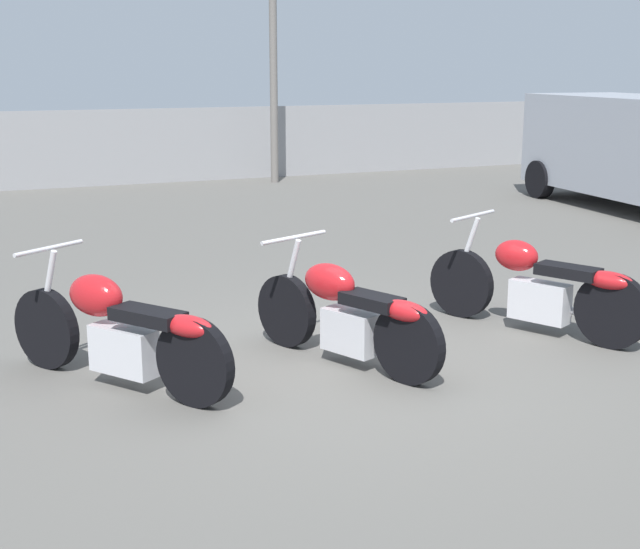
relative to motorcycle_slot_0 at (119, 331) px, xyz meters
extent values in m
plane|color=#5B5954|center=(1.82, -0.32, -0.45)|extent=(60.00, 60.00, 0.00)
cube|color=gray|center=(1.82, 11.98, 0.33)|extent=(40.00, 0.04, 1.55)
cylinder|color=slate|center=(5.43, 11.09, 3.23)|extent=(0.16, 0.16, 7.36)
cylinder|color=black|center=(-0.47, 0.69, -0.12)|extent=(0.45, 0.61, 0.66)
cylinder|color=black|center=(0.42, -0.62, -0.12)|extent=(0.45, 0.61, 0.66)
cube|color=silver|center=(0.02, -0.03, -0.15)|extent=(0.48, 0.58, 0.37)
ellipsoid|color=red|center=(-0.13, 0.19, 0.25)|extent=(0.51, 0.58, 0.33)
cube|color=black|center=(0.17, -0.25, 0.17)|extent=(0.53, 0.63, 0.10)
ellipsoid|color=red|center=(0.39, -0.58, 0.15)|extent=(0.41, 0.48, 0.16)
cylinder|color=silver|center=(-0.41, 0.60, 0.57)|extent=(0.58, 0.41, 0.04)
cylinder|color=silver|center=(-0.44, 0.64, 0.23)|extent=(0.19, 0.24, 0.66)
cylinder|color=silver|center=(0.21, -0.10, -0.22)|extent=(0.38, 0.52, 0.07)
cylinder|color=black|center=(1.55, 0.45, -0.13)|extent=(0.34, 0.63, 0.64)
cylinder|color=black|center=(2.07, -0.82, -0.13)|extent=(0.34, 0.63, 0.64)
cube|color=silver|center=(1.84, -0.25, -0.16)|extent=(0.37, 0.53, 0.35)
ellipsoid|color=red|center=(1.75, -0.03, 0.23)|extent=(0.44, 0.58, 0.31)
cube|color=black|center=(1.92, -0.46, 0.15)|extent=(0.42, 0.58, 0.10)
ellipsoid|color=red|center=(2.05, -0.77, 0.13)|extent=(0.35, 0.48, 0.16)
cylinder|color=silver|center=(1.59, 0.36, 0.54)|extent=(0.70, 0.32, 0.04)
cylinder|color=silver|center=(1.57, 0.40, 0.21)|extent=(0.14, 0.25, 0.65)
cylinder|color=silver|center=(2.00, -0.33, -0.22)|extent=(0.32, 0.64, 0.07)
cylinder|color=black|center=(3.48, 0.65, -0.11)|extent=(0.38, 0.65, 0.67)
cylinder|color=black|center=(4.14, -0.74, -0.11)|extent=(0.38, 0.65, 0.67)
cube|color=silver|center=(3.84, -0.11, -0.15)|extent=(0.42, 0.59, 0.37)
ellipsoid|color=red|center=(3.73, 0.12, 0.25)|extent=(0.41, 0.50, 0.29)
cube|color=black|center=(3.95, -0.35, 0.18)|extent=(0.46, 0.61, 0.10)
ellipsoid|color=red|center=(4.12, -0.69, 0.16)|extent=(0.37, 0.48, 0.16)
cylinder|color=silver|center=(3.52, 0.56, 0.57)|extent=(0.69, 0.35, 0.04)
cylinder|color=silver|center=(3.50, 0.61, 0.23)|extent=(0.16, 0.26, 0.67)
cylinder|color=silver|center=(4.02, -0.20, -0.21)|extent=(0.34, 0.61, 0.07)
cube|color=black|center=(10.15, 7.49, 1.01)|extent=(1.73, 0.18, 0.49)
cylinder|color=black|center=(9.19, 6.99, -0.10)|extent=(0.28, 0.72, 0.70)
cylinder|color=black|center=(11.00, 6.83, -0.10)|extent=(0.28, 0.72, 0.70)
camera|label=1|loc=(-1.19, -6.60, 1.98)|focal=50.00mm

